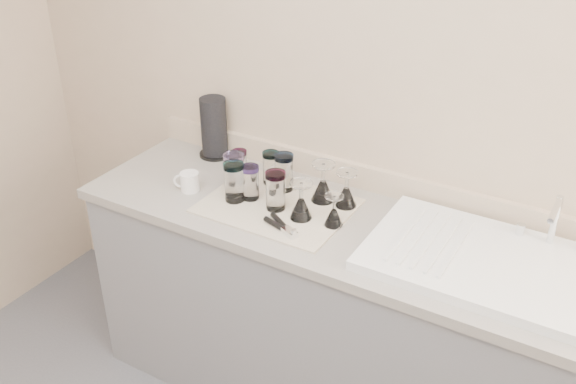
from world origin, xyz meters
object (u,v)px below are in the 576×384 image
Objects in this scene: tumbler_cyan at (271,167)px; tumbler_lavender at (276,190)px; tumbler_blue at (250,182)px; goblet_front_right at (334,215)px; tumbler_purple at (284,172)px; sink_unit at (493,263)px; paper_towel_roll at (214,128)px; white_mug at (189,182)px; tumbler_teal at (240,164)px; tumbler_magenta at (234,173)px; goblet_front_left at (301,206)px; tumbler_extra at (234,182)px; goblet_back_left at (323,188)px; can_opener at (282,226)px; goblet_back_right at (346,194)px.

tumbler_cyan is 0.21m from tumbler_lavender.
goblet_front_right is at bearing -1.66° from tumbler_blue.
goblet_front_right is at bearing -25.11° from tumbler_purple.
paper_towel_roll is (-1.29, 0.23, 0.11)m from sink_unit.
tumbler_blue is 0.26m from white_mug.
white_mug is at bearing -124.15° from tumbler_teal.
tumbler_magenta is 0.19m from white_mug.
tumbler_purple is 0.23m from goblet_front_left.
tumbler_extra is 0.99× the size of goblet_back_left.
tumbler_magenta is at bearing 123.40° from tumbler_extra.
can_opener is (0.09, -0.11, -0.07)m from tumbler_lavender.
goblet_back_left reaches higher than tumbler_extra.
goblet_back_right is at bearing 2.17° from tumbler_purple.
tumbler_blue is at bearing 43.49° from tumbler_extra.
tumbler_purple is 1.25× the size of goblet_front_right.
goblet_back_left is at bearing -11.74° from paper_towel_roll.
tumbler_lavender reaches higher than can_opener.
sink_unit is 1.02m from tumbler_magenta.
tumbler_cyan is 0.85× the size of tumbler_extra.
tumbler_blue is at bearing -42.49° from tumbler_teal.
tumbler_blue is 0.93× the size of goblet_front_left.
tumbler_purple is 0.94× the size of tumbler_magenta.
goblet_back_left reaches higher than tumbler_cyan.
tumbler_cyan is (0.13, 0.03, 0.01)m from tumbler_teal.
tumbler_extra is at bearing -136.51° from tumbler_blue.
can_opener is at bearing -8.36° from white_mug.
tumbler_purple reaches higher than tumbler_cyan.
tumbler_extra is at bearing -175.49° from goblet_front_right.
sink_unit is 1.07m from tumbler_teal.
tumbler_purple is 0.15m from tumbler_blue.
goblet_back_left is at bearing -175.08° from goblet_back_right.
white_mug is at bearing -140.66° from tumbler_cyan.
tumbler_purple is 0.19m from tumbler_magenta.
tumbler_cyan is 0.08m from tumbler_purple.
goblet_back_left is 0.26m from can_opener.
goblet_front_right is 0.76× the size of can_opener.
goblet_back_right is at bearing -2.23° from tumbler_cyan.
goblet_front_left is at bearing -43.03° from tumbler_purple.
tumbler_purple and tumbler_lavender have the same top height.
tumbler_magenta is 1.01× the size of can_opener.
goblet_back_left is at bearing 0.64° from tumbler_purple.
tumbler_lavender is at bearing -178.49° from goblet_front_right.
tumbler_blue is at bearing 172.25° from tumbler_lavender.
tumbler_teal is 0.51m from goblet_front_right.
tumbler_extra is 1.30× the size of goblet_front_right.
tumbler_magenta is 1.02× the size of goblet_back_left.
can_opener is at bearing -18.10° from tumbler_extra.
white_mug is (-0.47, 0.07, 0.02)m from can_opener.
tumbler_extra is 0.41m from goblet_front_right.
sink_unit is at bearing -9.97° from paper_towel_roll.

